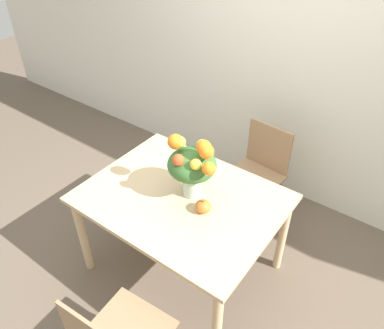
% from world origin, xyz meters
% --- Properties ---
extents(ground_plane, '(12.00, 12.00, 0.00)m').
position_xyz_m(ground_plane, '(0.00, 0.00, 0.00)').
color(ground_plane, brown).
extents(wall_back, '(8.00, 0.06, 2.70)m').
position_xyz_m(wall_back, '(0.00, 1.35, 1.35)').
color(wall_back, silver).
rests_on(wall_back, ground_plane).
extents(dining_table, '(1.30, 1.00, 0.74)m').
position_xyz_m(dining_table, '(0.00, 0.00, 0.64)').
color(dining_table, '#D1B284').
rests_on(dining_table, ground_plane).
extents(flower_vase, '(0.38, 0.32, 0.45)m').
position_xyz_m(flower_vase, '(0.04, 0.06, 0.98)').
color(flower_vase, '#B2CCBC').
rests_on(flower_vase, dining_table).
extents(pumpkin, '(0.10, 0.10, 0.09)m').
position_xyz_m(pumpkin, '(0.19, -0.03, 0.78)').
color(pumpkin, orange).
rests_on(pumpkin, dining_table).
extents(dining_chair_near_window, '(0.46, 0.46, 0.86)m').
position_xyz_m(dining_chair_near_window, '(0.14, 0.85, 0.46)').
color(dining_chair_near_window, '#9E7A56').
rests_on(dining_chair_near_window, ground_plane).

